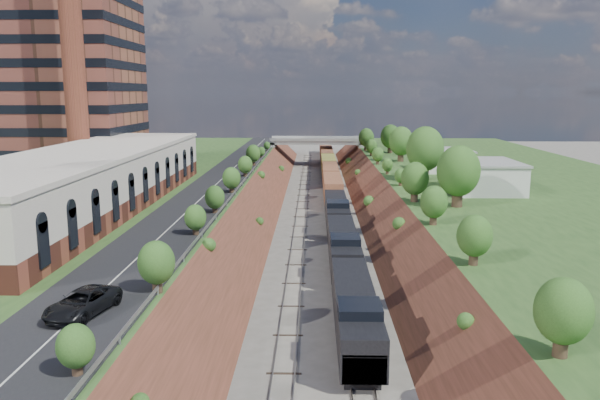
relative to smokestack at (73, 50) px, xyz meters
The scene contains 18 objects.
platform_left 23.05m from the smokestack, 53.13° to the left, with size 44.00×180.00×5.00m, color #2E4E20.
platform_right 72.69m from the smokestack, ahead, with size 44.00×180.00×5.00m, color #2E4E20.
embankment_left 35.58m from the smokestack, ahead, with size 7.07×180.00×7.07m, color brown.
embankment_right 53.39m from the smokestack, ahead, with size 7.07×180.00×7.07m, color brown.
rail_left_track 41.86m from the smokestack, ahead, with size 1.58×180.00×0.18m, color gray.
rail_right_track 46.11m from the smokestack, ahead, with size 1.58×180.00×0.18m, color gray.
road 28.88m from the smokestack, 11.04° to the left, with size 8.00×180.00×0.10m, color black.
guardrail 31.59m from the smokestack, ahead, with size 0.10×171.00×0.70m.
commercial_building 25.69m from the smokestack, 66.04° to the right, with size 14.30×62.30×7.00m.
highrise_tower 19.55m from the smokestack, 116.57° to the left, with size 22.00×22.00×53.90m.
smokestack is the anchor object (origin of this frame).
overpass 77.82m from the smokestack, 61.39° to the left, with size 24.50×8.30×7.40m.
white_building_near 62.29m from the smokestack, ahead, with size 9.00×12.00×4.00m, color silver.
white_building_far 64.31m from the smokestack, 16.97° to the left, with size 8.00×10.00×3.60m, color silver.
tree_right_large 57.52m from the smokestack, 16.80° to the right, with size 5.25×5.25×7.61m.
tree_left_crest 46.95m from the smokestack, 56.09° to the right, with size 2.45×2.45×3.55m.
freight_train 52.19m from the smokestack, 35.03° to the left, with size 3.04×155.05×4.55m.
suv 59.70m from the smokestack, 68.31° to the right, with size 2.59×5.61×1.56m, color black.
Camera 1 is at (-0.58, -31.06, 18.85)m, focal length 35.00 mm.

